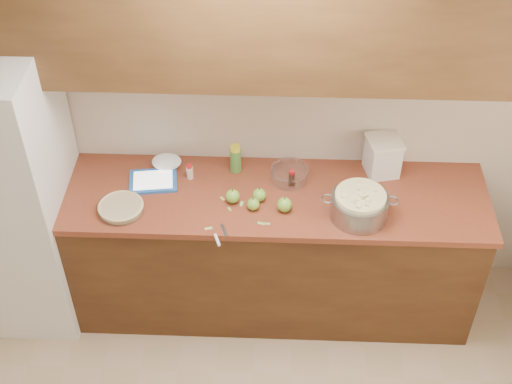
{
  "coord_description": "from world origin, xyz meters",
  "views": [
    {
      "loc": [
        0.11,
        -1.51,
        3.65
      ],
      "look_at": [
        -0.0,
        1.43,
        0.98
      ],
      "focal_mm": 50.0,
      "sensor_mm": 36.0,
      "label": 1
    }
  ],
  "objects_px": {
    "colander": "(359,205)",
    "tablet": "(153,181)",
    "pie": "(121,208)",
    "flour_canister": "(383,156)"
  },
  "relations": [
    {
      "from": "pie",
      "to": "tablet",
      "type": "bearing_deg",
      "value": 59.68
    },
    {
      "from": "colander",
      "to": "tablet",
      "type": "distance_m",
      "value": 1.19
    },
    {
      "from": "colander",
      "to": "flour_canister",
      "type": "distance_m",
      "value": 0.41
    },
    {
      "from": "colander",
      "to": "flour_canister",
      "type": "relative_size",
      "value": 1.79
    },
    {
      "from": "tablet",
      "to": "flour_canister",
      "type": "bearing_deg",
      "value": -1.58
    },
    {
      "from": "colander",
      "to": "pie",
      "type": "bearing_deg",
      "value": -179.46
    },
    {
      "from": "pie",
      "to": "flour_canister",
      "type": "distance_m",
      "value": 1.52
    },
    {
      "from": "pie",
      "to": "colander",
      "type": "distance_m",
      "value": 1.31
    },
    {
      "from": "pie",
      "to": "tablet",
      "type": "relative_size",
      "value": 0.88
    },
    {
      "from": "pie",
      "to": "colander",
      "type": "relative_size",
      "value": 0.62
    }
  ]
}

